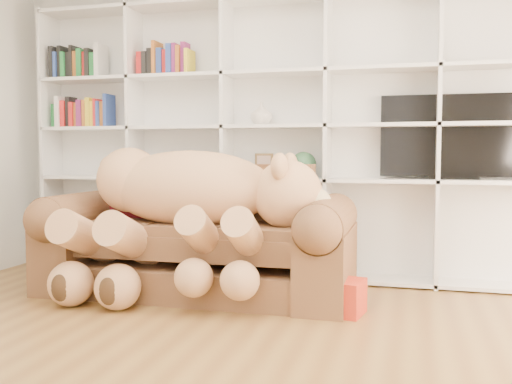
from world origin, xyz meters
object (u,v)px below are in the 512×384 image
(sofa, at_px, (199,244))
(tv, at_px, (454,137))
(gift_box, at_px, (341,297))
(teddy_bear, at_px, (187,203))

(sofa, bearing_deg, tv, 20.40)
(gift_box, distance_m, tv, 1.69)
(gift_box, relative_size, tv, 0.26)
(sofa, distance_m, tv, 2.19)
(teddy_bear, bearing_deg, sofa, 78.23)
(teddy_bear, distance_m, tv, 2.18)
(teddy_bear, bearing_deg, gift_box, -12.15)
(teddy_bear, relative_size, tv, 1.69)
(sofa, xyz_separation_m, tv, (1.90, 0.71, 0.83))
(tv, bearing_deg, gift_box, -126.29)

